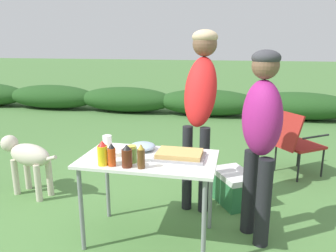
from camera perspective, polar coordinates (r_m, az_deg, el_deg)
ground_plane at (r=3.02m, az=-3.14°, el=-18.83°), size 60.00×60.00×0.00m
shrub_hedge at (r=7.69m, az=6.91°, el=4.09°), size 14.40×0.90×0.60m
folding_table at (r=2.72m, az=-3.33°, el=-7.04°), size 1.10×0.64×0.74m
food_tray at (r=2.67m, az=2.03°, el=-5.04°), size 0.41×0.29×0.06m
plate_stack at (r=2.82m, az=-9.06°, el=-4.37°), size 0.22×0.22×0.03m
mixing_bowl at (r=2.87m, az=-4.48°, el=-3.56°), size 0.23×0.23×0.07m
paper_cup_stack at (r=2.96m, az=-10.53°, el=-2.70°), size 0.08×0.08×0.11m
beer_bottle at (r=2.45m, az=-4.71°, el=-5.35°), size 0.06×0.06×0.19m
mustard_bottle at (r=2.55m, az=-11.34°, el=-4.73°), size 0.08×0.08×0.19m
hot_sauce_bottle at (r=2.52m, az=-9.77°, el=-5.02°), size 0.06×0.06×0.18m
relish_jar at (r=2.57m, az=-6.26°, el=-4.90°), size 0.08×0.08×0.14m
bbq_sauce_bottle at (r=2.48m, az=-7.17°, el=-5.27°), size 0.08×0.08×0.18m
standing_person_in_navy_coat at (r=3.21m, az=5.70°, el=5.57°), size 0.37×0.51×1.78m
standing_person_in_red_jacket at (r=2.73m, az=15.90°, el=-0.50°), size 0.44×0.48×1.60m
dog at (r=3.92m, az=-23.35°, el=-4.90°), size 0.85×0.38×0.65m
camp_chair_green_behind_table at (r=4.39m, az=21.09°, el=-2.29°), size 0.75×0.72×0.83m
cooler_box at (r=3.58m, az=11.35°, el=-10.40°), size 0.52×0.58×0.34m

